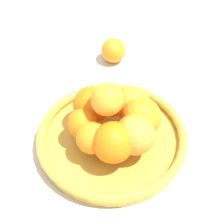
# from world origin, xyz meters

# --- Properties ---
(ground_plane) EXTENTS (4.00, 4.00, 0.00)m
(ground_plane) POSITION_xyz_m (0.00, 0.00, 0.00)
(ground_plane) COLOR beige
(fruit_bowl) EXTENTS (0.33, 0.33, 0.04)m
(fruit_bowl) POSITION_xyz_m (0.00, 0.00, 0.02)
(fruit_bowl) COLOR gold
(fruit_bowl) RESTS_ON ground_plane
(orange_pile) EXTENTS (0.20, 0.20, 0.13)m
(orange_pile) POSITION_xyz_m (-0.01, -0.00, 0.08)
(orange_pile) COLOR orange
(orange_pile) RESTS_ON fruit_bowl
(stray_orange) EXTENTS (0.07, 0.07, 0.07)m
(stray_orange) POSITION_xyz_m (0.12, -0.26, 0.03)
(stray_orange) COLOR orange
(stray_orange) RESTS_ON ground_plane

